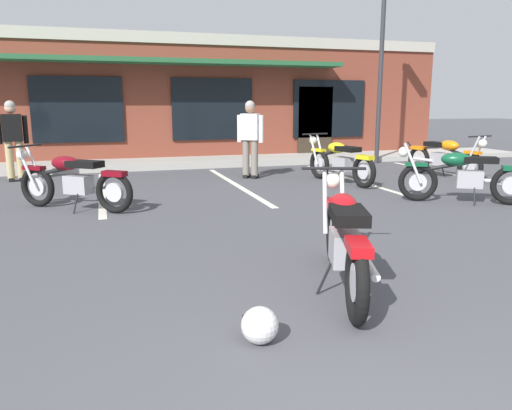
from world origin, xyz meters
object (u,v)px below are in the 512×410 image
object	(u,v)px
person_in_shorts_foreground	(13,136)
parking_lot_lamp_post	(384,37)
motorcycle_red_sportbike	(73,180)
motorcycle_silver_naked	(340,161)
motorcycle_blue_standard	(444,157)
motorcycle_black_cruiser	(463,175)
motorcycle_foreground_classic	(344,237)
helmet_on_pavement	(260,325)
person_in_black_shirt	(250,135)

from	to	relation	value
person_in_shorts_foreground	parking_lot_lamp_post	world-z (taller)	parking_lot_lamp_post
motorcycle_red_sportbike	parking_lot_lamp_post	bearing A→B (deg)	27.36
motorcycle_silver_naked	parking_lot_lamp_post	bearing A→B (deg)	47.29
motorcycle_blue_standard	parking_lot_lamp_post	bearing A→B (deg)	89.59
motorcycle_red_sportbike	motorcycle_black_cruiser	xyz separation A→B (m)	(6.09, -1.31, 0.00)
person_in_shorts_foreground	parking_lot_lamp_post	distance (m)	9.29
motorcycle_blue_standard	person_in_shorts_foreground	xyz separation A→B (m)	(-8.95, 2.19, 0.49)
motorcycle_red_sportbike	motorcycle_foreground_classic	bearing A→B (deg)	-60.04
person_in_shorts_foreground	helmet_on_pavement	bearing A→B (deg)	-72.12
motorcycle_foreground_classic	person_in_shorts_foreground	bearing A→B (deg)	116.12
motorcycle_foreground_classic	helmet_on_pavement	distance (m)	1.34
helmet_on_pavement	person_in_black_shirt	bearing A→B (deg)	73.99
motorcycle_red_sportbike	motorcycle_blue_standard	bearing A→B (deg)	8.95
motorcycle_blue_standard	person_in_shorts_foreground	bearing A→B (deg)	166.23
motorcycle_blue_standard	helmet_on_pavement	distance (m)	8.82
helmet_on_pavement	parking_lot_lamp_post	xyz separation A→B (m)	(6.25, 9.00, 3.18)
motorcycle_red_sportbike	motorcycle_silver_naked	xyz separation A→B (m)	(5.11, 1.20, 0.00)
motorcycle_black_cruiser	parking_lot_lamp_post	distance (m)	6.20
motorcycle_red_sportbike	motorcycle_black_cruiser	distance (m)	6.23
motorcycle_black_cruiser	motorcycle_red_sportbike	bearing A→B (deg)	167.90
person_in_black_shirt	motorcycle_blue_standard	bearing A→B (deg)	-15.66
motorcycle_blue_standard	motorcycle_foreground_classic	bearing A→B (deg)	-133.73
motorcycle_foreground_classic	motorcycle_red_sportbike	world-z (taller)	same
helmet_on_pavement	parking_lot_lamp_post	world-z (taller)	parking_lot_lamp_post
motorcycle_foreground_classic	helmet_on_pavement	bearing A→B (deg)	-142.36
helmet_on_pavement	parking_lot_lamp_post	bearing A→B (deg)	55.20
motorcycle_blue_standard	helmet_on_pavement	xyz separation A→B (m)	(-6.23, -6.23, -0.33)
person_in_shorts_foreground	motorcycle_silver_naked	bearing A→B (deg)	-18.89
motorcycle_silver_naked	person_in_black_shirt	distance (m)	2.02
person_in_black_shirt	motorcycle_red_sportbike	bearing A→B (deg)	-146.30
motorcycle_blue_standard	person_in_shorts_foreground	distance (m)	9.23
motorcycle_foreground_classic	person_in_shorts_foreground	xyz separation A→B (m)	(-3.74, 7.63, 0.49)
motorcycle_red_sportbike	helmet_on_pavement	size ratio (longest dim) A/B	6.88
motorcycle_red_sportbike	motorcycle_silver_naked	world-z (taller)	same
person_in_shorts_foreground	helmet_on_pavement	xyz separation A→B (m)	(2.72, -8.43, -0.82)
parking_lot_lamp_post	motorcycle_blue_standard	bearing A→B (deg)	-90.41
motorcycle_red_sportbike	person_in_black_shirt	distance (m)	4.28
motorcycle_black_cruiser	parking_lot_lamp_post	bearing A→B (deg)	73.33
parking_lot_lamp_post	motorcycle_black_cruiser	bearing A→B (deg)	-106.67
motorcycle_black_cruiser	person_in_shorts_foreground	distance (m)	8.77
motorcycle_silver_naked	parking_lot_lamp_post	distance (m)	4.72
motorcycle_red_sportbike	motorcycle_silver_naked	size ratio (longest dim) A/B	0.86
person_in_black_shirt	parking_lot_lamp_post	size ratio (longest dim) A/B	0.33
motorcycle_red_sportbike	motorcycle_blue_standard	distance (m)	7.74
motorcycle_silver_naked	parking_lot_lamp_post	xyz separation A→B (m)	(2.55, 2.77, 2.85)
motorcycle_black_cruiser	motorcycle_blue_standard	bearing A→B (deg)	58.16
person_in_black_shirt	helmet_on_pavement	size ratio (longest dim) A/B	6.44
motorcycle_black_cruiser	person_in_black_shirt	xyz separation A→B (m)	(-2.55, 3.66, 0.49)
motorcycle_silver_naked	helmet_on_pavement	distance (m)	7.25
helmet_on_pavement	motorcycle_blue_standard	bearing A→B (deg)	45.01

